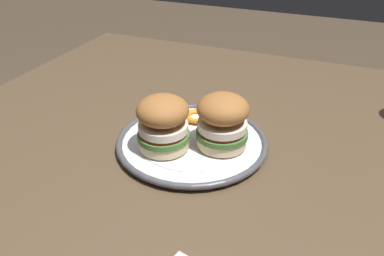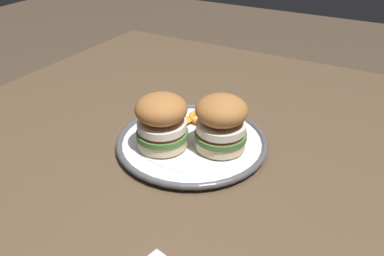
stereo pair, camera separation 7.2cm
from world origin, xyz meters
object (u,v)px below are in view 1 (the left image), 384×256
object	(u,v)px
dining_table	(169,199)
sandwich_half_left	(222,120)
sandwich_half_right	(163,122)
dinner_plate	(192,142)

from	to	relation	value
dining_table	sandwich_half_left	distance (m)	0.19
sandwich_half_right	dining_table	bearing A→B (deg)	-144.26
sandwich_half_left	sandwich_half_right	world-z (taller)	same
dining_table	sandwich_half_left	world-z (taller)	sandwich_half_left
dinner_plate	sandwich_half_left	bearing A→B (deg)	-88.58
dinner_plate	sandwich_half_right	world-z (taller)	sandwich_half_right
sandwich_half_left	sandwich_half_right	bearing A→B (deg)	116.26
sandwich_half_left	sandwich_half_right	xyz separation A→B (m)	(-0.05, 0.10, 0.00)
dining_table	dinner_plate	xyz separation A→B (m)	(0.07, -0.02, 0.09)
sandwich_half_right	dinner_plate	bearing A→B (deg)	-38.90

